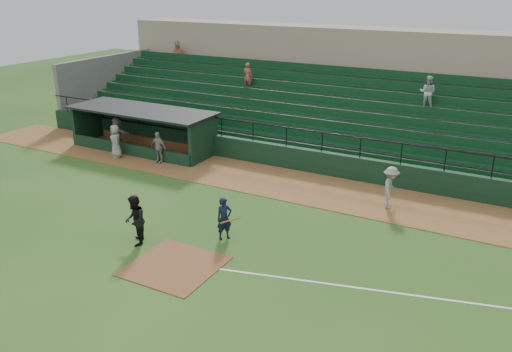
% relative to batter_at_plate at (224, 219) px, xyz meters
% --- Properties ---
extents(ground, '(90.00, 90.00, 0.00)m').
position_rel_batter_at_plate_xyz_m(ground, '(-0.45, -1.63, -0.85)').
color(ground, '#2D521A').
rests_on(ground, ground).
extents(warning_track, '(40.00, 4.00, 0.03)m').
position_rel_batter_at_plate_xyz_m(warning_track, '(-0.45, 6.37, -0.84)').
color(warning_track, brown).
rests_on(warning_track, ground).
extents(home_plate_dirt, '(3.00, 3.00, 0.03)m').
position_rel_batter_at_plate_xyz_m(home_plate_dirt, '(-0.45, -2.63, -0.84)').
color(home_plate_dirt, brown).
rests_on(home_plate_dirt, ground).
extents(foul_line, '(17.49, 4.44, 0.01)m').
position_rel_batter_at_plate_xyz_m(foul_line, '(7.55, -0.43, -0.85)').
color(foul_line, white).
rests_on(foul_line, ground).
extents(stadium_structure, '(38.00, 13.08, 6.40)m').
position_rel_batter_at_plate_xyz_m(stadium_structure, '(-0.45, 14.83, 1.45)').
color(stadium_structure, black).
rests_on(stadium_structure, ground).
extents(dugout, '(8.90, 3.20, 2.42)m').
position_rel_batter_at_plate_xyz_m(dugout, '(-10.20, 7.93, 0.48)').
color(dugout, black).
rests_on(dugout, ground).
extents(batter_at_plate, '(1.14, 0.74, 1.70)m').
position_rel_batter_at_plate_xyz_m(batter_at_plate, '(0.00, 0.00, 0.00)').
color(batter_at_plate, black).
rests_on(batter_at_plate, ground).
extents(umpire, '(1.15, 1.20, 1.95)m').
position_rel_batter_at_plate_xyz_m(umpire, '(-2.72, -1.96, 0.13)').
color(umpire, black).
rests_on(umpire, ground).
extents(runner, '(0.85, 1.29, 1.86)m').
position_rel_batter_at_plate_xyz_m(runner, '(4.80, 5.93, 0.11)').
color(runner, gray).
rests_on(runner, warning_track).
extents(dugout_player_a, '(1.04, 0.48, 1.74)m').
position_rel_batter_at_plate_xyz_m(dugout_player_a, '(-7.85, 5.91, 0.05)').
color(dugout_player_a, '#9E9893').
rests_on(dugout_player_a, warning_track).
extents(dugout_player_b, '(1.08, 1.02, 1.86)m').
position_rel_batter_at_plate_xyz_m(dugout_player_b, '(-10.54, 5.54, 0.11)').
color(dugout_player_b, gray).
rests_on(dugout_player_b, warning_track).
extents(dugout_player_c, '(1.82, 0.96, 1.87)m').
position_rel_batter_at_plate_xyz_m(dugout_player_c, '(-11.67, 6.95, 0.11)').
color(dugout_player_c, gray).
rests_on(dugout_player_c, warning_track).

